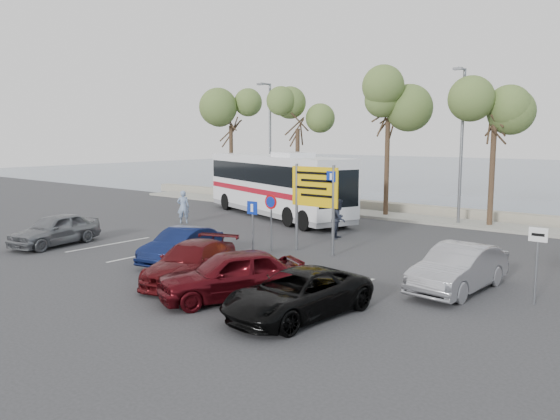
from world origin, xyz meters
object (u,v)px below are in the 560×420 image
Objects in this scene: car_silver_a at (55,230)px; pedestrian_near at (183,207)px; direction_sign at (315,194)px; coach_bus_left at (276,187)px; pedestrian_far at (339,219)px; street_lamp_left at (269,138)px; car_silver_b at (459,268)px; car_maroon at (191,262)px; suv_black at (298,294)px; car_blue at (181,245)px; street_lamp_right at (461,138)px; car_red at (232,275)px.

pedestrian_near reaches higher than car_silver_a.
pedestrian_near is (-0.33, 7.58, 0.21)m from car_silver_a.
direction_sign is 0.29× the size of coach_bus_left.
pedestrian_near is 9.17m from pedestrian_far.
street_lamp_left is 12.80m from pedestrian_far.
direction_sign is at bearing -43.17° from street_lamp_left.
car_silver_b is (6.60, -1.70, -1.73)m from direction_sign.
suv_black is (4.80, -0.61, -0.02)m from car_maroon.
car_blue is at bearing -61.51° from street_lamp_left.
coach_bus_left is 3.22× the size of car_blue.
street_lamp_right reaches higher than pedestrian_far.
pedestrian_far is at bearing 62.03° from car_blue.
car_red is at bearing -33.47° from car_maroon.
street_lamp_right is 1.87× the size of car_red.
direction_sign reaches higher than pedestrian_far.
street_lamp_left reaches higher than car_red.
car_red is 1.00× the size of car_silver_b.
car_blue is 9.98m from car_silver_b.
direction_sign reaches higher than pedestrian_near.
car_maroon is 9.40m from pedestrian_far.
car_maroon is 1.02× the size of car_silver_b.
pedestrian_near is at bearing 171.96° from car_silver_b.
pedestrian_far is at bearing 35.87° from car_silver_a.
street_lamp_right is 4.33× the size of pedestrian_far.
coach_bus_left is 2.90× the size of car_red.
pedestrian_near is at bearing 172.84° from car_red.
car_silver_a is at bearing -162.06° from car_silver_b.
street_lamp_left reaches higher than coach_bus_left.
pedestrian_far is (-2.75, 10.00, 0.19)m from car_red.
direction_sign reaches higher than suv_black.
car_blue is at bearing -108.73° from street_lamp_right.
direction_sign is 3.75m from pedestrian_far.
street_lamp_left is 2.23× the size of direction_sign.
street_lamp_right is 17.62m from suv_black.
pedestrian_far is (-0.96, 3.30, -1.51)m from direction_sign.
car_blue is at bearing 126.13° from car_maroon.
suv_black is (4.20, -6.70, -1.82)m from direction_sign.
direction_sign is at bearing 128.92° from suv_black.
car_blue is 2.92m from car_maroon.
pedestrian_near reaches higher than car_maroon.
car_red is 10.37m from pedestrian_far.
car_silver_a is at bearing 178.39° from car_blue.
car_blue is 2.09× the size of pedestrian_far.
car_silver_b is at bearing 71.21° from suv_black.
direction_sign is 10.16m from coach_bus_left.
street_lamp_right reaches higher than direction_sign.
street_lamp_left is at bearing 136.83° from direction_sign.
street_lamp_right is at bearing 20.40° from coach_bus_left.
car_silver_a is at bearing 122.04° from pedestrian_far.
car_red is at bearing -74.99° from direction_sign.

